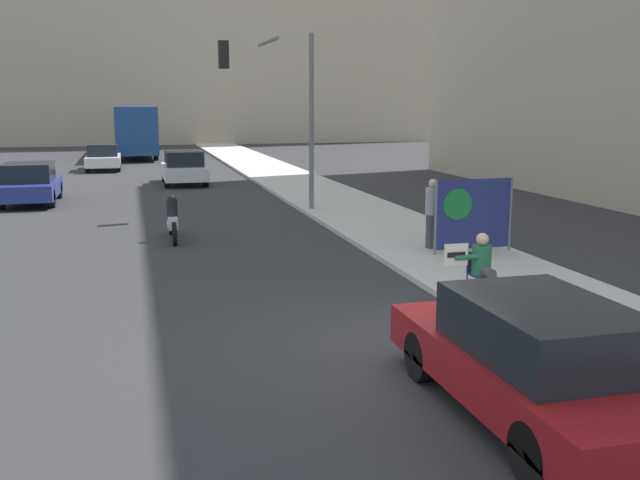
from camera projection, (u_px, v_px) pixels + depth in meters
The scene contains 12 objects.
ground_plane at pixel (403, 344), 10.67m from camera, with size 160.00×160.00×0.00m, color #303033.
sidewalk_curb at pixel (336, 201), 25.72m from camera, with size 3.42×90.00×0.12m, color beige.
seated_protester at pixel (482, 265), 12.43m from camera, with size 0.95×0.77×1.20m.
pedestrian_behind at pixel (432, 213), 17.00m from camera, with size 0.34×0.34×1.66m.
protest_banner at pixel (473, 214), 16.44m from camera, with size 1.95×0.06×1.72m.
traffic_light_pole at pixel (279, 91), 22.61m from camera, with size 3.04×2.81×5.62m.
parked_car_curbside at pixel (535, 360), 8.00m from camera, with size 1.76×4.39×1.41m.
car_on_road_nearest at pixel (30, 183), 25.43m from camera, with size 1.85×4.22×1.47m.
car_on_road_midblock at pixel (184, 168), 31.66m from camera, with size 1.85×4.11×1.48m.
car_on_road_distant at pixel (103, 157), 38.30m from camera, with size 1.76×4.12×1.41m.
city_bus_on_road at pixel (136, 128), 48.11m from camera, with size 2.56×12.08×3.36m.
motorcycle_on_road at pixel (172, 220), 18.71m from camera, with size 0.28×2.22×1.20m.
Camera 1 is at (-3.80, -9.53, 3.54)m, focal length 40.00 mm.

